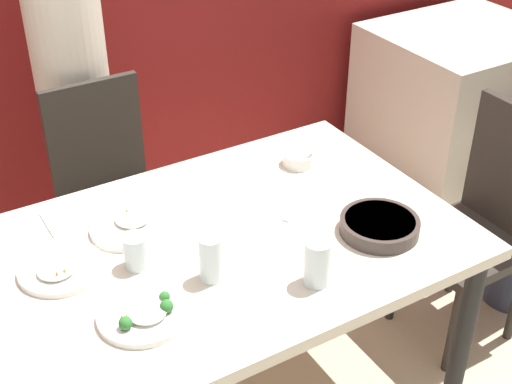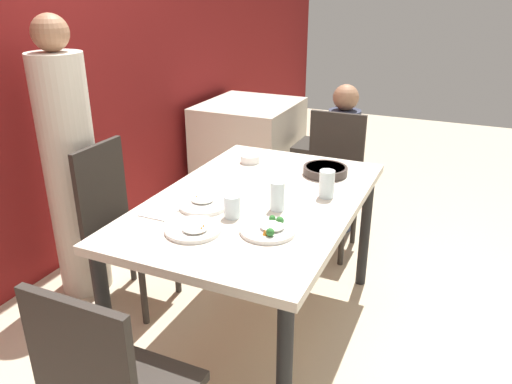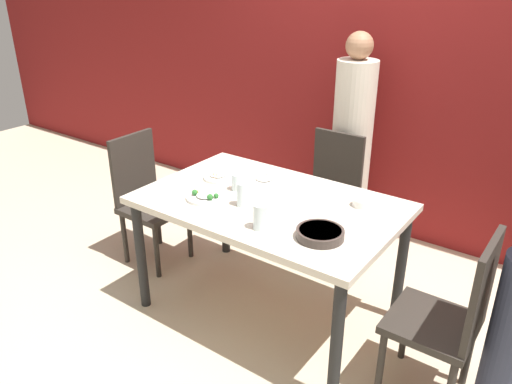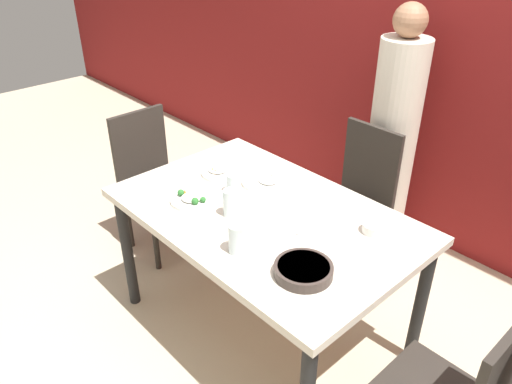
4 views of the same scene
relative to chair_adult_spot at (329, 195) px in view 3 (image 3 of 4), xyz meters
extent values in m
plane|color=beige|center=(0.04, -0.81, -0.49)|extent=(10.00, 10.00, 0.00)
cube|color=maroon|center=(0.04, 0.65, 0.86)|extent=(10.00, 0.06, 2.70)
cube|color=beige|center=(0.04, -0.81, 0.26)|extent=(1.46, 0.94, 0.04)
cylinder|color=black|center=(-0.63, -1.22, -0.13)|extent=(0.06, 0.06, 0.73)
cylinder|color=black|center=(0.71, -1.22, -0.13)|extent=(0.06, 0.06, 0.73)
cylinder|color=black|center=(-0.63, -0.40, -0.13)|extent=(0.06, 0.06, 0.73)
cylinder|color=black|center=(0.71, -0.40, -0.13)|extent=(0.06, 0.06, 0.73)
cube|color=#2D2823|center=(0.00, -0.07, -0.07)|extent=(0.40, 0.40, 0.04)
cube|color=#2D2823|center=(0.00, 0.11, 0.19)|extent=(0.38, 0.03, 0.49)
cylinder|color=#2D2823|center=(-0.16, -0.24, -0.29)|extent=(0.04, 0.04, 0.40)
cylinder|color=#2D2823|center=(0.17, -0.24, -0.29)|extent=(0.04, 0.04, 0.40)
cylinder|color=#2D2823|center=(-0.16, 0.09, -0.29)|extent=(0.04, 0.04, 0.40)
cylinder|color=#2D2823|center=(0.17, 0.09, -0.29)|extent=(0.04, 0.04, 0.40)
cube|color=#2D2823|center=(1.04, -0.88, -0.07)|extent=(0.40, 0.40, 0.04)
cube|color=#2D2823|center=(1.22, -0.88, 0.19)|extent=(0.03, 0.38, 0.49)
cylinder|color=#2D2823|center=(0.87, -0.72, -0.29)|extent=(0.04, 0.04, 0.40)
cylinder|color=#2D2823|center=(0.87, -1.05, -0.29)|extent=(0.04, 0.04, 0.40)
cylinder|color=#2D2823|center=(1.20, -0.72, -0.29)|extent=(0.04, 0.04, 0.40)
cube|color=#2D2823|center=(-0.96, -0.78, -0.07)|extent=(0.40, 0.40, 0.04)
cube|color=#2D2823|center=(-1.15, -0.78, 0.19)|extent=(0.03, 0.38, 0.49)
cylinder|color=#2D2823|center=(-0.80, -0.95, -0.29)|extent=(0.04, 0.04, 0.40)
cylinder|color=#2D2823|center=(-0.80, -0.62, -0.29)|extent=(0.04, 0.04, 0.40)
cylinder|color=#2D2823|center=(-1.13, -0.95, -0.29)|extent=(0.04, 0.04, 0.40)
cylinder|color=#2D2823|center=(-1.13, -0.62, -0.29)|extent=(0.04, 0.04, 0.40)
cylinder|color=beige|center=(0.00, 0.31, 0.21)|extent=(0.29, 0.29, 1.40)
sphere|color=#9E7051|center=(0.00, 0.31, 1.00)|extent=(0.19, 0.19, 0.19)
cylinder|color=#3D332D|center=(0.48, -1.02, 0.30)|extent=(0.24, 0.24, 0.05)
cylinder|color=#BC5123|center=(0.48, -1.02, 0.32)|extent=(0.21, 0.21, 0.01)
cylinder|color=white|center=(-0.27, -1.00, 0.28)|extent=(0.23, 0.23, 0.02)
ellipsoid|color=white|center=(-0.26, -1.02, 0.31)|extent=(0.10, 0.10, 0.02)
cone|color=orange|center=(-0.33, -1.01, 0.31)|extent=(0.02, 0.02, 0.02)
sphere|color=#2D702D|center=(-0.22, -1.03, 0.31)|extent=(0.04, 0.04, 0.04)
sphere|color=#2D702D|center=(-0.33, -1.03, 0.31)|extent=(0.03, 0.03, 0.03)
sphere|color=#2D702D|center=(-0.20, -0.99, 0.31)|extent=(0.03, 0.03, 0.03)
cylinder|color=white|center=(-0.16, -0.63, 0.28)|extent=(0.23, 0.23, 0.02)
ellipsoid|color=white|center=(-0.14, -0.61, 0.30)|extent=(0.11, 0.11, 0.02)
cone|color=orange|center=(-0.14, -0.58, 0.31)|extent=(0.02, 0.02, 0.03)
cone|color=orange|center=(-0.11, -0.60, 0.31)|extent=(0.02, 0.02, 0.02)
cylinder|color=white|center=(-0.39, -0.71, 0.28)|extent=(0.24, 0.24, 0.02)
ellipsoid|color=white|center=(-0.41, -0.73, 0.30)|extent=(0.10, 0.10, 0.02)
cone|color=orange|center=(-0.42, -0.77, 0.31)|extent=(0.02, 0.02, 0.03)
cone|color=orange|center=(-0.39, -0.76, 0.31)|extent=(0.02, 0.02, 0.03)
cylinder|color=white|center=(0.50, -0.57, 0.30)|extent=(0.11, 0.11, 0.04)
cylinder|color=white|center=(0.50, -0.57, 0.32)|extent=(0.10, 0.10, 0.01)
cylinder|color=silver|center=(-0.20, -0.80, 0.33)|extent=(0.07, 0.07, 0.10)
cylinder|color=silver|center=(-0.05, -0.95, 0.34)|extent=(0.07, 0.07, 0.14)
cylinder|color=silver|center=(0.19, -1.11, 0.34)|extent=(0.07, 0.07, 0.13)
cube|color=white|center=(-0.29, -0.48, 0.28)|extent=(0.14, 0.14, 0.01)
cube|color=silver|center=(0.35, -0.79, 0.28)|extent=(0.17, 0.10, 0.01)
camera|label=1|loc=(-0.72, -2.31, 1.53)|focal=50.00mm
camera|label=2|loc=(-1.98, -1.71, 1.23)|focal=35.00mm
camera|label=3|loc=(1.48, -2.93, 1.49)|focal=35.00mm
camera|label=4|loc=(1.49, -2.21, 1.57)|focal=35.00mm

